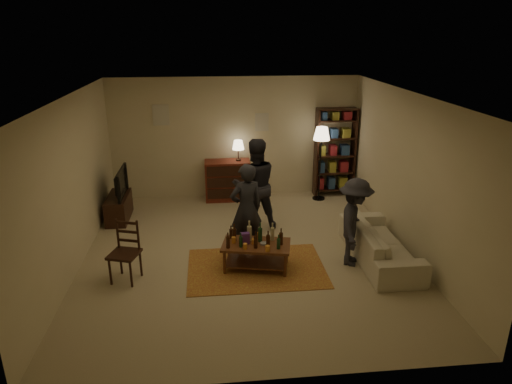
{
  "coord_description": "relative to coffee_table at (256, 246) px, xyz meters",
  "views": [
    {
      "loc": [
        -0.57,
        -7.01,
        3.69
      ],
      "look_at": [
        0.17,
        0.1,
        1.1
      ],
      "focal_mm": 32.0,
      "sensor_mm": 36.0,
      "label": 1
    }
  ],
  "objects": [
    {
      "name": "dining_chair",
      "position": [
        -2.0,
        -0.11,
        0.11
      ],
      "size": [
        0.52,
        0.52,
        0.96
      ],
      "rotation": [
        0.0,
        0.0,
        -0.3
      ],
      "color": "#321A10",
      "rests_on": "ground"
    },
    {
      "name": "person_left",
      "position": [
        -0.1,
        0.62,
        0.4
      ],
      "size": [
        0.67,
        0.54,
        1.59
      ],
      "primitive_type": "imported",
      "rotation": [
        0.0,
        0.0,
        3.46
      ],
      "color": "#212228",
      "rests_on": "ground"
    },
    {
      "name": "bookshelf",
      "position": [
        2.15,
        3.28,
        0.64
      ],
      "size": [
        0.9,
        0.34,
        2.02
      ],
      "color": "#321A10",
      "rests_on": "ground"
    },
    {
      "name": "sofa",
      "position": [
        2.1,
        0.1,
        -0.09
      ],
      "size": [
        0.81,
        2.08,
        0.61
      ],
      "primitive_type": "imported",
      "rotation": [
        0.0,
        0.0,
        1.57
      ],
      "color": "beige",
      "rests_on": "ground"
    },
    {
      "name": "floor_lamp",
      "position": [
        1.76,
        3.01,
        1.01
      ],
      "size": [
        0.36,
        0.36,
        1.66
      ],
      "color": "black",
      "rests_on": "ground"
    },
    {
      "name": "floor",
      "position": [
        -0.1,
        0.5,
        -0.4
      ],
      "size": [
        6.0,
        6.0,
        0.0
      ],
      "primitive_type": "plane",
      "color": "#C6B793",
      "rests_on": "ground"
    },
    {
      "name": "room_shell",
      "position": [
        -0.75,
        3.48,
        1.42
      ],
      "size": [
        6.0,
        6.0,
        6.0
      ],
      "color": "beige",
      "rests_on": "ground"
    },
    {
      "name": "person_by_sofa",
      "position": [
        1.6,
        0.01,
        0.34
      ],
      "size": [
        0.86,
        1.08,
        1.47
      ],
      "primitive_type": "imported",
      "rotation": [
        0.0,
        0.0,
        1.18
      ],
      "color": "#2A2932",
      "rests_on": "ground"
    },
    {
      "name": "person_right",
      "position": [
        0.15,
        1.57,
        0.49
      ],
      "size": [
        0.97,
        0.81,
        1.78
      ],
      "primitive_type": "imported",
      "rotation": [
        0.0,
        0.0,
        3.32
      ],
      "color": "#222229",
      "rests_on": "ground"
    },
    {
      "name": "tv_stand",
      "position": [
        -2.54,
        2.3,
        -0.01
      ],
      "size": [
        0.4,
        1.0,
        1.06
      ],
      "color": "#321A10",
      "rests_on": "ground"
    },
    {
      "name": "coffee_table",
      "position": [
        0.0,
        0.0,
        0.0
      ],
      "size": [
        1.17,
        0.8,
        0.78
      ],
      "rotation": [
        0.0,
        0.0,
        -0.21
      ],
      "color": "brown",
      "rests_on": "ground"
    },
    {
      "name": "rug",
      "position": [
        0.01,
        -0.01,
        -0.39
      ],
      "size": [
        2.2,
        1.5,
        0.01
      ],
      "primitive_type": "cube",
      "color": "#993C21",
      "rests_on": "ground"
    },
    {
      "name": "dresser",
      "position": [
        -0.29,
        3.21,
        0.08
      ],
      "size": [
        1.0,
        0.5,
        1.36
      ],
      "color": "maroon",
      "rests_on": "ground"
    }
  ]
}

